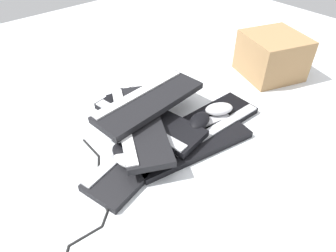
{
  "coord_description": "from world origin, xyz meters",
  "views": [
    {
      "loc": [
        -0.57,
        -0.56,
        0.74
      ],
      "look_at": [
        -0.04,
        0.05,
        0.06
      ],
      "focal_mm": 32.0,
      "sensor_mm": 36.0,
      "label": 1
    }
  ],
  "objects": [
    {
      "name": "keyboard_0",
      "position": [
        0.12,
        0.01,
        0.01
      ],
      "size": [
        0.44,
        0.16,
        0.03
      ],
      "color": "black",
      "rests_on": "ground"
    },
    {
      "name": "mouse_0",
      "position": [
        -0.16,
        0.03,
        0.05
      ],
      "size": [
        0.13,
        0.11,
        0.04
      ],
      "primitive_type": "ellipsoid",
      "rotation": [
        0.0,
        0.0,
        3.66
      ],
      "color": "#B7B7BC",
      "rests_on": "keyboard_2"
    },
    {
      "name": "keyboard_1",
      "position": [
        -0.03,
        0.18,
        0.01
      ],
      "size": [
        0.21,
        0.46,
        0.03
      ],
      "color": "black",
      "rests_on": "ground"
    },
    {
      "name": "cable_0",
      "position": [
        -0.44,
        -0.04,
        0.0
      ],
      "size": [
        0.47,
        0.47,
        0.01
      ],
      "color": "black",
      "rests_on": "ground"
    },
    {
      "name": "keyboard_5",
      "position": [
        -0.11,
        0.12,
        0.07
      ],
      "size": [
        0.33,
        0.46,
        0.03
      ],
      "color": "black",
      "rests_on": "keyboard_4"
    },
    {
      "name": "cardboard_box",
      "position": [
        0.64,
        0.09,
        0.1
      ],
      "size": [
        0.32,
        0.32,
        0.19
      ],
      "primitive_type": "cube",
      "rotation": [
        0.0,
        0.0,
        4.37
      ],
      "color": "#9E774C",
      "rests_on": "ground"
    },
    {
      "name": "mouse_1",
      "position": [
        0.08,
        0.01,
        0.05
      ],
      "size": [
        0.13,
        0.1,
        0.04
      ],
      "primitive_type": "ellipsoid",
      "rotation": [
        0.0,
        0.0,
        3.52
      ],
      "color": "black",
      "rests_on": "keyboard_0"
    },
    {
      "name": "keyboard_6",
      "position": [
        -0.03,
        0.17,
        0.1
      ],
      "size": [
        0.45,
        0.2,
        0.03
      ],
      "color": "black",
      "rests_on": "keyboard_5"
    },
    {
      "name": "mouse_4",
      "position": [
        -0.23,
        0.02,
        0.05
      ],
      "size": [
        0.1,
        0.13,
        0.04
      ],
      "primitive_type": "ellipsoid",
      "rotation": [
        0.0,
        0.0,
        5.05
      ],
      "color": "silver",
      "rests_on": "keyboard_2"
    },
    {
      "name": "keyboard_4",
      "position": [
        -0.05,
        0.15,
        0.04
      ],
      "size": [
        0.22,
        0.46,
        0.03
      ],
      "color": "black",
      "rests_on": "keyboard_1"
    },
    {
      "name": "mouse_5",
      "position": [
        -0.22,
        0.05,
        0.05
      ],
      "size": [
        0.07,
        0.11,
        0.04
      ],
      "primitive_type": "ellipsoid",
      "rotation": [
        0.0,
        0.0,
        1.55
      ],
      "color": "black",
      "rests_on": "keyboard_2"
    },
    {
      "name": "mouse_2",
      "position": [
        -0.1,
        0.02,
        0.05
      ],
      "size": [
        0.12,
        0.13,
        0.04
      ],
      "primitive_type": "ellipsoid",
      "rotation": [
        0.0,
        0.0,
        3.98
      ],
      "color": "black",
      "rests_on": "keyboard_2"
    },
    {
      "name": "keyboard_3",
      "position": [
        -0.0,
        -0.03,
        0.01
      ],
      "size": [
        0.46,
        0.23,
        0.03
      ],
      "color": "black",
      "rests_on": "ground"
    },
    {
      "name": "ground_plane",
      "position": [
        0.0,
        0.0,
        0.0
      ],
      "size": [
        3.2,
        3.2,
        0.0
      ],
      "primitive_type": "plane",
      "color": "silver"
    },
    {
      "name": "mouse_3",
      "position": [
        0.19,
        0.01,
        0.05
      ],
      "size": [
        0.13,
        0.11,
        0.04
      ],
      "primitive_type": "ellipsoid",
      "rotation": [
        0.0,
        0.0,
        5.84
      ],
      "color": "silver",
      "rests_on": "keyboard_0"
    },
    {
      "name": "keyboard_2",
      "position": [
        -0.17,
        0.04,
        0.01
      ],
      "size": [
        0.46,
        0.26,
        0.03
      ],
      "color": "black",
      "rests_on": "ground"
    }
  ]
}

